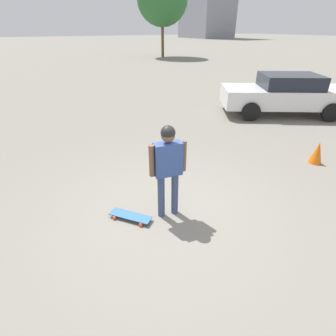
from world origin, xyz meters
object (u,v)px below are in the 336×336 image
Objects in this scene: person at (168,162)px; traffic_cone at (317,153)px; skateboard at (130,216)px; car_parked_near at (285,94)px.

person is 4.27m from traffic_cone.
person is at bearing -89.10° from traffic_cone.
traffic_cone is (-0.07, 4.20, -0.77)m from person.
skateboard is 4.86m from traffic_cone.
skateboard is 8.21m from car_parked_near.
person reaches higher than car_parked_near.
car_parked_near is 4.31m from traffic_cone.
person reaches higher than skateboard.
car_parked_near is (-3.42, 6.86, -0.28)m from person.
skateboard is 1.30× the size of traffic_cone.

